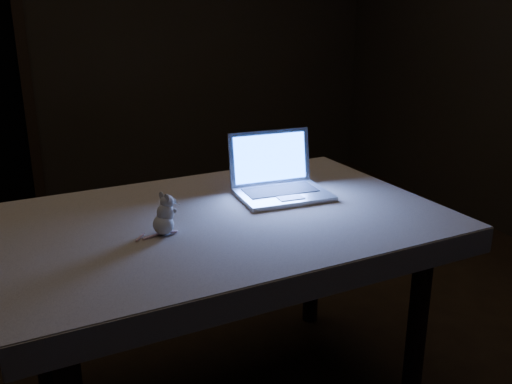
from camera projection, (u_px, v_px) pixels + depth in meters
name	position (u px, v px, depth m)	size (l,w,h in m)	color
floor	(219.00, 348.00, 2.60)	(5.00, 5.00, 0.00)	black
back_wall	(105.00, 29.00, 4.36)	(4.50, 0.04, 2.60)	black
table	(225.00, 314.00, 2.14)	(1.45, 0.93, 0.78)	black
tablecloth	(198.00, 229.00, 2.02)	(1.54, 1.02, 0.09)	#BDAE9B
laptop	(284.00, 168.00, 2.17)	(0.34, 0.30, 0.23)	#B3B4B8
plush_mouse	(163.00, 214.00, 1.84)	(0.10, 0.10, 0.14)	silver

